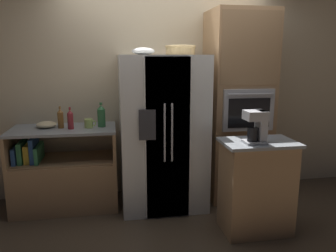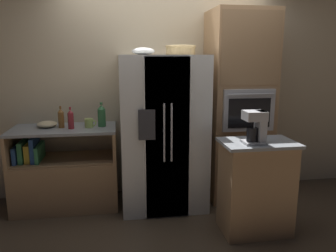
{
  "view_description": "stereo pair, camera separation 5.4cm",
  "coord_description": "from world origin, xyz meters",
  "px_view_note": "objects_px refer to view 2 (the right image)",
  "views": [
    {
      "loc": [
        -0.65,
        -3.56,
        1.69
      ],
      "look_at": [
        -0.05,
        -0.04,
        0.95
      ],
      "focal_mm": 35.0,
      "sensor_mm": 36.0,
      "label": 1
    },
    {
      "loc": [
        -0.6,
        -3.57,
        1.69
      ],
      "look_at": [
        -0.05,
        -0.04,
        0.95
      ],
      "focal_mm": 35.0,
      "sensor_mm": 36.0,
      "label": 2
    }
  ],
  "objects_px": {
    "wall_oven": "(238,107)",
    "mixing_bowl": "(47,124)",
    "bottle_short": "(102,116)",
    "bottle_tall": "(71,119)",
    "wicker_basket": "(181,50)",
    "coffee_maker": "(256,126)",
    "fruit_bowl": "(143,51)",
    "mug": "(89,123)",
    "refrigerator": "(162,132)",
    "bottle_wide": "(61,118)"
  },
  "relations": [
    {
      "from": "wall_oven",
      "to": "mixing_bowl",
      "type": "bearing_deg",
      "value": 178.22
    },
    {
      "from": "bottle_short",
      "to": "bottle_tall",
      "type": "bearing_deg",
      "value": -167.36
    },
    {
      "from": "wicker_basket",
      "to": "bottle_tall",
      "type": "bearing_deg",
      "value": 178.78
    },
    {
      "from": "bottle_tall",
      "to": "mixing_bowl",
      "type": "relative_size",
      "value": 1.11
    },
    {
      "from": "wicker_basket",
      "to": "mixing_bowl",
      "type": "relative_size",
      "value": 1.55
    },
    {
      "from": "coffee_maker",
      "to": "fruit_bowl",
      "type": "bearing_deg",
      "value": 140.19
    },
    {
      "from": "mug",
      "to": "wall_oven",
      "type": "bearing_deg",
      "value": 0.44
    },
    {
      "from": "refrigerator",
      "to": "mixing_bowl",
      "type": "distance_m",
      "value": 1.3
    },
    {
      "from": "bottle_wide",
      "to": "refrigerator",
      "type": "bearing_deg",
      "value": -5.69
    },
    {
      "from": "bottle_tall",
      "to": "refrigerator",
      "type": "bearing_deg",
      "value": -2.19
    },
    {
      "from": "fruit_bowl",
      "to": "mug",
      "type": "xyz_separation_m",
      "value": [
        -0.61,
        0.14,
        -0.79
      ]
    },
    {
      "from": "fruit_bowl",
      "to": "bottle_tall",
      "type": "bearing_deg",
      "value": 172.93
    },
    {
      "from": "mug",
      "to": "bottle_wide",
      "type": "bearing_deg",
      "value": 173.58
    },
    {
      "from": "wall_oven",
      "to": "fruit_bowl",
      "type": "distance_m",
      "value": 1.32
    },
    {
      "from": "refrigerator",
      "to": "mug",
      "type": "relative_size",
      "value": 13.24
    },
    {
      "from": "coffee_maker",
      "to": "bottle_tall",
      "type": "bearing_deg",
      "value": 152.99
    },
    {
      "from": "wall_oven",
      "to": "fruit_bowl",
      "type": "relative_size",
      "value": 9.16
    },
    {
      "from": "bottle_wide",
      "to": "coffee_maker",
      "type": "bearing_deg",
      "value": -27.38
    },
    {
      "from": "wall_oven",
      "to": "mug",
      "type": "distance_m",
      "value": 1.75
    },
    {
      "from": "bottle_tall",
      "to": "bottle_wide",
      "type": "relative_size",
      "value": 0.99
    },
    {
      "from": "mug",
      "to": "fruit_bowl",
      "type": "bearing_deg",
      "value": -12.79
    },
    {
      "from": "wicker_basket",
      "to": "bottle_short",
      "type": "height_order",
      "value": "wicker_basket"
    },
    {
      "from": "wicker_basket",
      "to": "coffee_maker",
      "type": "height_order",
      "value": "wicker_basket"
    },
    {
      "from": "wicker_basket",
      "to": "bottle_tall",
      "type": "height_order",
      "value": "wicker_basket"
    },
    {
      "from": "bottle_tall",
      "to": "bottle_wide",
      "type": "bearing_deg",
      "value": 147.26
    },
    {
      "from": "wall_oven",
      "to": "mug",
      "type": "bearing_deg",
      "value": -179.56
    },
    {
      "from": "bottle_wide",
      "to": "coffee_maker",
      "type": "distance_m",
      "value": 2.11
    },
    {
      "from": "wicker_basket",
      "to": "mixing_bowl",
      "type": "xyz_separation_m",
      "value": [
        -1.5,
        0.15,
        -0.82
      ]
    },
    {
      "from": "coffee_maker",
      "to": "mixing_bowl",
      "type": "bearing_deg",
      "value": 153.46
    },
    {
      "from": "fruit_bowl",
      "to": "coffee_maker",
      "type": "height_order",
      "value": "fruit_bowl"
    },
    {
      "from": "wicker_basket",
      "to": "bottle_wide",
      "type": "xyz_separation_m",
      "value": [
        -1.33,
        0.1,
        -0.75
      ]
    },
    {
      "from": "refrigerator",
      "to": "wicker_basket",
      "type": "xyz_separation_m",
      "value": [
        0.21,
        0.01,
        0.92
      ]
    },
    {
      "from": "wall_oven",
      "to": "bottle_short",
      "type": "distance_m",
      "value": 1.61
    },
    {
      "from": "wicker_basket",
      "to": "fruit_bowl",
      "type": "xyz_separation_m",
      "value": [
        -0.42,
        -0.07,
        -0.02
      ]
    },
    {
      "from": "bottle_short",
      "to": "wicker_basket",
      "type": "bearing_deg",
      "value": -6.45
    },
    {
      "from": "bottle_tall",
      "to": "wall_oven",
      "type": "bearing_deg",
      "value": 1.54
    },
    {
      "from": "wall_oven",
      "to": "bottle_tall",
      "type": "bearing_deg",
      "value": -178.46
    },
    {
      "from": "mixing_bowl",
      "to": "coffee_maker",
      "type": "height_order",
      "value": "coffee_maker"
    },
    {
      "from": "bottle_wide",
      "to": "mug",
      "type": "xyz_separation_m",
      "value": [
        0.31,
        -0.03,
        -0.06
      ]
    },
    {
      "from": "refrigerator",
      "to": "wall_oven",
      "type": "xyz_separation_m",
      "value": [
        0.93,
        0.09,
        0.25
      ]
    },
    {
      "from": "bottle_wide",
      "to": "coffee_maker",
      "type": "relative_size",
      "value": 0.8
    },
    {
      "from": "refrigerator",
      "to": "bottle_short",
      "type": "relative_size",
      "value": 6.24
    },
    {
      "from": "wall_oven",
      "to": "mixing_bowl",
      "type": "relative_size",
      "value": 10.18
    },
    {
      "from": "fruit_bowl",
      "to": "mixing_bowl",
      "type": "bearing_deg",
      "value": 168.46
    },
    {
      "from": "wall_oven",
      "to": "coffee_maker",
      "type": "distance_m",
      "value": 0.97
    },
    {
      "from": "bottle_wide",
      "to": "bottle_tall",
      "type": "bearing_deg",
      "value": -32.74
    },
    {
      "from": "bottle_wide",
      "to": "coffee_maker",
      "type": "height_order",
      "value": "coffee_maker"
    },
    {
      "from": "wall_oven",
      "to": "wicker_basket",
      "type": "height_order",
      "value": "wall_oven"
    },
    {
      "from": "refrigerator",
      "to": "wicker_basket",
      "type": "relative_size",
      "value": 5.09
    },
    {
      "from": "bottle_tall",
      "to": "mug",
      "type": "relative_size",
      "value": 1.86
    }
  ]
}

